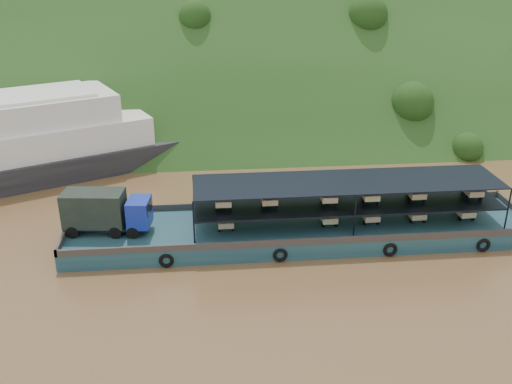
{
  "coord_description": "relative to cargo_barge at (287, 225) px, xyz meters",
  "views": [
    {
      "loc": [
        -5.93,
        -37.18,
        20.65
      ],
      "look_at": [
        -2.0,
        3.0,
        3.2
      ],
      "focal_mm": 40.0,
      "sensor_mm": 36.0,
      "label": 1
    }
  ],
  "objects": [
    {
      "name": "cargo_barge",
      "position": [
        0.0,
        0.0,
        0.0
      ],
      "size": [
        35.02,
        7.18,
        4.54
      ],
      "color": "#15354B",
      "rests_on": "ground"
    },
    {
      "name": "ground",
      "position": [
        -0.22,
        -1.24,
        -1.09
      ],
      "size": [
        160.0,
        160.0,
        0.0
      ],
      "primitive_type": "plane",
      "color": "brown",
      "rests_on": "ground"
    },
    {
      "name": "hillside",
      "position": [
        -0.22,
        34.76,
        -1.09
      ],
      "size": [
        140.0,
        39.6,
        39.6
      ],
      "primitive_type": "cube",
      "rotation": [
        0.79,
        0.0,
        0.0
      ],
      "color": "#183212",
      "rests_on": "ground"
    }
  ]
}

